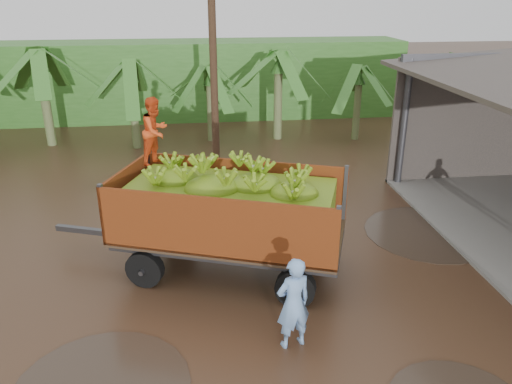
# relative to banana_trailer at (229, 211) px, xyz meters

# --- Properties ---
(ground) EXTENTS (100.00, 100.00, 0.00)m
(ground) POSITION_rel_banana_trailer_xyz_m (0.53, -1.02, -1.47)
(ground) COLOR black
(ground) RESTS_ON ground
(hedge_north) EXTENTS (22.00, 3.00, 3.60)m
(hedge_north) POSITION_rel_banana_trailer_xyz_m (-1.47, 14.98, 0.33)
(hedge_north) COLOR #2D661E
(hedge_north) RESTS_ON ground
(banana_trailer) EXTENTS (6.77, 3.89, 3.76)m
(banana_trailer) POSITION_rel_banana_trailer_xyz_m (0.00, 0.00, 0.00)
(banana_trailer) COLOR #9C4116
(banana_trailer) RESTS_ON ground
(man_blue) EXTENTS (0.73, 0.58, 1.75)m
(man_blue) POSITION_rel_banana_trailer_xyz_m (0.90, -2.69, -0.59)
(man_blue) COLOR #7DAAE5
(man_blue) RESTS_ON ground
(utility_pole) EXTENTS (1.20, 0.24, 8.56)m
(utility_pole) POSITION_rel_banana_trailer_xyz_m (0.03, 6.36, 2.87)
(utility_pole) COLOR #47301E
(utility_pole) RESTS_ON ground
(banana_plants) EXTENTS (24.97, 20.33, 4.01)m
(banana_plants) POSITION_rel_banana_trailer_xyz_m (-5.32, 5.65, 0.34)
(banana_plants) COLOR #2D661E
(banana_plants) RESTS_ON ground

